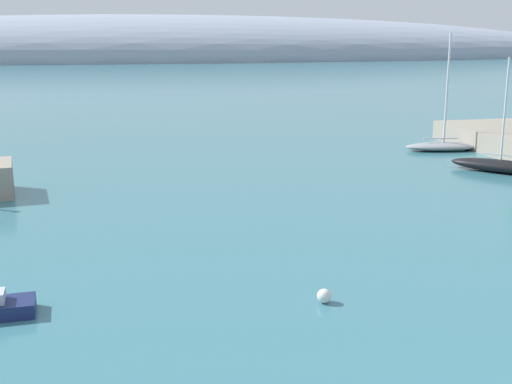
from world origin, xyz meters
TOP-DOWN VIEW (x-y plane):
  - distant_ridge at (10.25, 251.71)m, footprint 387.30×79.39m
  - sailboat_grey_near_shore at (17.47, 40.86)m, footprint 6.99×3.23m
  - sailboat_black_mid_mooring at (16.89, 31.35)m, footprint 6.22×6.70m
  - mooring_buoy_white at (-3.67, 11.05)m, footprint 0.55×0.55m

SIDE VIEW (x-z plane):
  - distant_ridge at x=10.25m, z-range -16.70..16.70m
  - mooring_buoy_white at x=-3.67m, z-range 0.00..0.55m
  - sailboat_grey_near_shore at x=17.47m, z-range -4.52..5.51m
  - sailboat_black_mid_mooring at x=16.89m, z-range -3.65..4.69m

